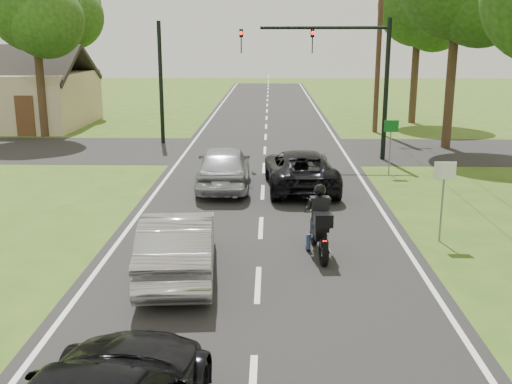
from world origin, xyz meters
TOP-DOWN VIEW (x-y plane):
  - ground at (0.00, 0.00)m, footprint 140.00×140.00m
  - road at (0.00, 10.00)m, footprint 8.00×100.00m
  - cross_road at (0.00, 16.00)m, footprint 60.00×7.00m
  - motorcycle_rider at (1.46, 1.83)m, footprint 0.61×2.09m
  - dark_suv at (1.31, 8.59)m, footprint 2.60×5.12m
  - silver_sedan at (-1.77, 0.51)m, footprint 1.91×4.54m
  - silver_suv at (-1.38, 8.56)m, footprint 1.97×4.61m
  - traffic_signal at (3.34, 14.00)m, footprint 6.38×0.44m
  - signal_pole_far at (-5.20, 18.00)m, footprint 0.20×0.20m
  - utility_pole_far at (6.20, 22.00)m, footprint 1.60×0.28m
  - sign_white at (4.70, 2.98)m, footprint 0.55×0.07m
  - sign_green at (4.90, 10.98)m, footprint 0.55×0.07m
  - tree_row_e at (9.48, 25.78)m, footprint 5.28×5.12m
  - tree_left_near at (-11.73, 19.78)m, footprint 5.12×4.96m
  - tree_left_far at (-13.70, 29.76)m, footprint 5.76×5.58m
  - house at (-16.00, 24.00)m, footprint 10.20×8.00m

SIDE VIEW (x-z plane):
  - ground at x=0.00m, z-range 0.00..0.00m
  - cross_road at x=0.00m, z-range 0.00..0.01m
  - road at x=0.00m, z-range 0.00..0.01m
  - dark_suv at x=1.31m, z-range 0.01..1.40m
  - motorcycle_rider at x=1.46m, z-range -0.19..1.61m
  - silver_sedan at x=-1.77m, z-range 0.01..1.47m
  - silver_suv at x=-1.38m, z-range 0.01..1.57m
  - sign_white at x=4.70m, z-range 0.54..2.66m
  - sign_green at x=4.90m, z-range 0.54..2.66m
  - house at x=-16.00m, z-range -0.65..4.19m
  - signal_pole_far at x=-5.20m, z-range 0.00..6.00m
  - traffic_signal at x=3.34m, z-range 1.14..7.14m
  - utility_pole_far at x=6.20m, z-range 0.08..10.08m
  - tree_left_near at x=-11.73m, z-range 1.92..11.14m
  - tree_row_e at x=9.48m, z-range 2.03..11.64m
  - tree_left_far at x=-13.70m, z-range 2.06..12.20m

